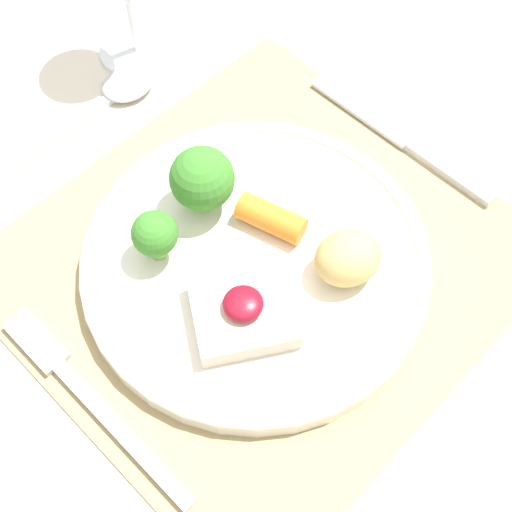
# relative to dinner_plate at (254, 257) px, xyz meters

# --- Properties ---
(ground_plane) EXTENTS (8.00, 8.00, 0.00)m
(ground_plane) POSITION_rel_dinner_plate_xyz_m (0.01, -0.00, -0.79)
(ground_plane) COLOR gray
(dining_table) EXTENTS (1.51, 1.15, 0.77)m
(dining_table) POSITION_rel_dinner_plate_xyz_m (0.01, -0.00, -0.10)
(dining_table) COLOR beige
(dining_table) RESTS_ON ground_plane
(placemat) EXTENTS (0.40, 0.38, 0.00)m
(placemat) POSITION_rel_dinner_plate_xyz_m (0.01, -0.00, -0.02)
(placemat) COLOR #9E895B
(placemat) RESTS_ON dining_table
(dinner_plate) EXTENTS (0.30, 0.30, 0.08)m
(dinner_plate) POSITION_rel_dinner_plate_xyz_m (0.00, 0.00, 0.00)
(dinner_plate) COLOR silver
(dinner_plate) RESTS_ON placemat
(fork) EXTENTS (0.02, 0.21, 0.01)m
(fork) POSITION_rel_dinner_plate_xyz_m (-0.17, 0.02, -0.01)
(fork) COLOR #B2B2B7
(fork) RESTS_ON placemat
(knife) EXTENTS (0.02, 0.21, 0.01)m
(knife) POSITION_rel_dinner_plate_xyz_m (0.20, -0.02, -0.01)
(knife) COLOR #B2B2B7
(knife) RESTS_ON placemat
(spoon) EXTENTS (0.20, 0.05, 0.02)m
(spoon) POSITION_rel_dinner_plate_xyz_m (0.04, 0.24, -0.01)
(spoon) COLOR #B2B2B7
(spoon) RESTS_ON dining_table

